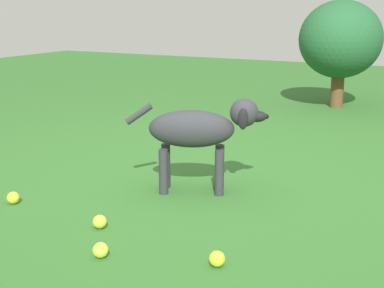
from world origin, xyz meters
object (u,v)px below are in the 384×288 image
at_px(tennis_ball_1, 100,222).
at_px(tennis_ball_3, 217,259).
at_px(dog, 200,130).
at_px(tennis_ball_0, 101,250).
at_px(tennis_ball_2, 13,198).

height_order(tennis_ball_1, tennis_ball_3, same).
height_order(dog, tennis_ball_0, dog).
distance_m(tennis_ball_0, tennis_ball_3, 0.49).
bearing_deg(tennis_ball_2, dog, 129.16).
height_order(dog, tennis_ball_3, dog).
bearing_deg(dog, tennis_ball_0, -113.51).
relative_size(dog, tennis_ball_3, 11.15).
distance_m(tennis_ball_1, tennis_ball_3, 0.66).
bearing_deg(tennis_ball_1, tennis_ball_2, -94.62).
bearing_deg(dog, tennis_ball_2, -164.69).
xyz_separation_m(dog, tennis_ball_1, (0.69, -0.18, -0.32)).
height_order(dog, tennis_ball_1, dog).
height_order(tennis_ball_1, tennis_ball_2, same).
xyz_separation_m(tennis_ball_0, tennis_ball_3, (-0.15, 0.47, 0.00)).
relative_size(tennis_ball_1, tennis_ball_3, 1.00).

